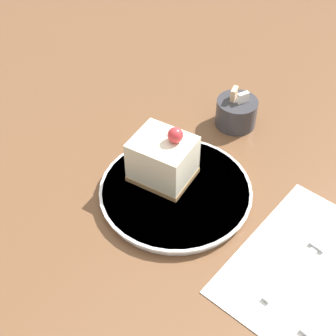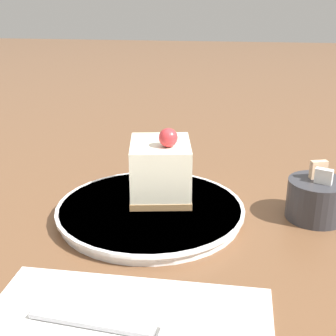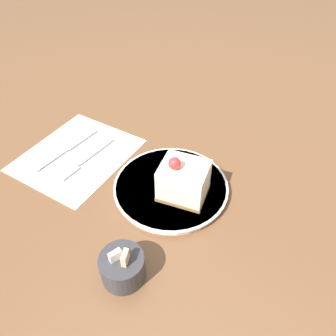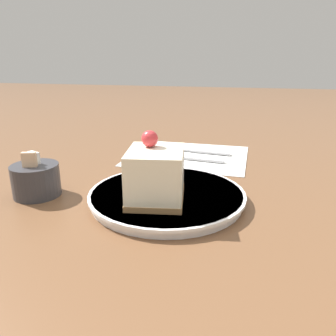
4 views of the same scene
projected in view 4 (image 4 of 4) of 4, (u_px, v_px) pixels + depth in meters
name	position (u px, v px, depth m)	size (l,w,h in m)	color
ground_plane	(181.00, 195.00, 0.50)	(4.00, 4.00, 0.00)	brown
plate	(167.00, 196.00, 0.48)	(0.23, 0.23, 0.01)	white
cake_slice	(156.00, 175.00, 0.44)	(0.10, 0.09, 0.09)	#9E7547
napkin	(188.00, 156.00, 0.70)	(0.22, 0.25, 0.00)	white
fork	(179.00, 157.00, 0.68)	(0.03, 0.16, 0.00)	#B2B2B7
knife	(198.00, 151.00, 0.73)	(0.03, 0.18, 0.00)	#B2B2B7
sugar_bowl	(36.00, 180.00, 0.50)	(0.07, 0.07, 0.07)	#333338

